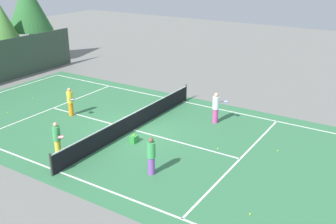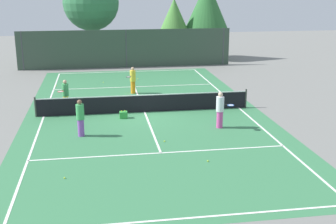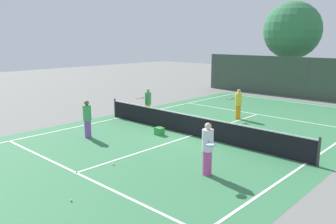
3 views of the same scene
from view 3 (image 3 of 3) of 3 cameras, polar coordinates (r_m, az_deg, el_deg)
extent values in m
plane|color=slate|center=(16.42, 4.08, -3.97)|extent=(80.00, 80.00, 0.00)
cube|color=#387A4C|center=(16.42, 4.08, -3.96)|extent=(13.00, 25.00, 0.00)
cube|color=white|center=(20.21, -8.14, -0.96)|extent=(0.10, 24.00, 0.01)
cube|color=white|center=(13.83, 22.27, -7.97)|extent=(0.10, 24.00, 0.01)
cube|color=white|center=(26.63, 20.54, 1.56)|extent=(11.00, 0.10, 0.01)
cube|color=white|center=(12.37, -15.20, -9.85)|extent=(11.00, 0.10, 0.01)
cube|color=white|center=(21.63, 14.80, -0.37)|extent=(11.00, 0.10, 0.01)
cube|color=white|center=(16.42, 4.08, -3.94)|extent=(0.10, 12.80, 0.01)
cylinder|color=#333833|center=(20.40, -8.90, 0.70)|extent=(0.10, 0.10, 1.10)
cylinder|color=#333833|center=(13.54, 24.04, -6.13)|extent=(0.10, 0.10, 1.10)
cube|color=black|center=(16.29, 4.10, -2.36)|extent=(11.80, 0.03, 0.95)
cube|color=white|center=(16.18, 4.13, -0.65)|extent=(11.80, 0.04, 0.05)
cube|color=#384C3D|center=(28.25, 22.36, 5.26)|extent=(18.00, 0.06, 3.20)
cylinder|color=#3F4447|center=(32.22, 8.05, 6.79)|extent=(0.12, 0.12, 3.20)
cylinder|color=#3F4447|center=(28.25, 22.36, 5.26)|extent=(0.12, 0.12, 3.20)
cylinder|color=brown|center=(32.18, 19.73, 6.41)|extent=(0.32, 0.32, 3.44)
sphere|color=#337547|center=(32.06, 20.19, 12.76)|extent=(4.92, 4.92, 4.92)
cylinder|color=orange|center=(20.08, 11.69, -0.01)|extent=(0.30, 0.30, 0.81)
cylinder|color=yellow|center=(19.93, 11.78, 2.13)|extent=(0.37, 0.37, 0.71)
sphere|color=tan|center=(19.86, 11.84, 3.46)|extent=(0.22, 0.22, 0.22)
cylinder|color=black|center=(19.79, 10.91, 2.20)|extent=(0.13, 0.18, 0.03)
torus|color=black|center=(19.68, 10.24, 2.17)|extent=(0.46, 0.46, 0.03)
cylinder|color=silver|center=(19.68, 10.24, 2.17)|extent=(0.38, 0.38, 0.00)
cylinder|color=#D14799|center=(11.75, 6.60, -8.48)|extent=(0.31, 0.31, 0.85)
cylinder|color=silver|center=(11.50, 6.70, -4.74)|extent=(0.39, 0.39, 0.75)
sphere|color=beige|center=(11.36, 6.76, -2.38)|extent=(0.23, 0.23, 0.23)
cylinder|color=black|center=(11.16, 6.93, -5.07)|extent=(0.16, 0.17, 0.03)
torus|color=blue|center=(10.92, 7.10, -5.46)|extent=(0.47, 0.47, 0.03)
cylinder|color=silver|center=(10.92, 7.10, -5.46)|extent=(0.39, 0.39, 0.00)
cylinder|color=yellow|center=(20.08, -3.35, 0.22)|extent=(0.30, 0.30, 0.80)
cylinder|color=#3FA559|center=(19.94, -3.38, 2.34)|extent=(0.37, 0.37, 0.70)
sphere|color=tan|center=(19.87, -3.40, 3.65)|extent=(0.22, 0.22, 0.22)
cylinder|color=black|center=(19.82, -4.28, 2.37)|extent=(0.10, 0.20, 0.03)
torus|color=red|center=(19.74, -4.97, 2.31)|extent=(0.43, 0.43, 0.03)
cylinder|color=silver|center=(19.74, -4.97, 2.31)|extent=(0.36, 0.36, 0.00)
cylinder|color=purple|center=(16.41, -13.34, -2.79)|extent=(0.30, 0.30, 0.83)
cylinder|color=#3FA559|center=(16.23, -13.47, -0.14)|extent=(0.38, 0.38, 0.72)
sphere|color=brown|center=(16.14, -13.55, 1.51)|extent=(0.22, 0.22, 0.22)
cube|color=green|center=(16.45, -1.46, -3.26)|extent=(0.41, 0.32, 0.36)
sphere|color=#CCE533|center=(16.45, -1.67, -2.49)|extent=(0.07, 0.07, 0.07)
sphere|color=#CCE533|center=(16.37, -1.15, -2.56)|extent=(0.07, 0.07, 0.07)
sphere|color=#CCE533|center=(10.39, -15.98, -14.13)|extent=(0.07, 0.07, 0.07)
sphere|color=#CCE533|center=(23.67, 18.76, 0.50)|extent=(0.07, 0.07, 0.07)
sphere|color=#CCE533|center=(15.14, 13.16, -5.53)|extent=(0.07, 0.07, 0.07)
sphere|color=#CCE533|center=(25.46, 5.28, 1.89)|extent=(0.07, 0.07, 0.07)
sphere|color=#CCE533|center=(24.12, 12.32, 1.08)|extent=(0.07, 0.07, 0.07)
sphere|color=#CCE533|center=(12.79, -9.13, -8.70)|extent=(0.07, 0.07, 0.07)
camera|label=1|loc=(26.13, -49.43, 17.77)|focal=41.94mm
camera|label=2|loc=(17.35, -92.47, 7.81)|focal=48.13mm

